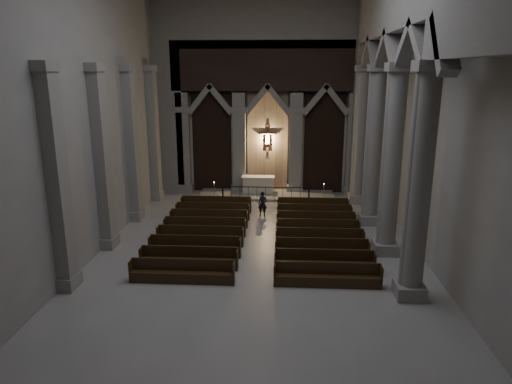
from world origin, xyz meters
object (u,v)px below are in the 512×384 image
pews (260,235)px  worshipper (263,204)px  altar_rail (266,192)px  candle_stand_right (323,198)px  altar (258,184)px  candle_stand_left (214,197)px

pews → worshipper: 3.87m
altar_rail → worshipper: size_ratio=3.87×
altar_rail → candle_stand_right: size_ratio=4.28×
altar → worshipper: (0.49, -4.44, -0.00)m
altar_rail → candle_stand_left: bearing=-179.9°
candle_stand_right → worshipper: bearing=-143.1°
altar → worshipper: 4.46m
candle_stand_right → pews: (-3.46, -6.49, -0.05)m
candle_stand_right → pews: size_ratio=0.13×
pews → altar_rail: bearing=90.0°
altar_rail → worshipper: 2.54m
altar_rail → candle_stand_right: candle_stand_right is taller
candle_stand_left → altar_rail: bearing=0.1°
candle_stand_right → worshipper: (-3.52, -2.64, 0.35)m
altar → candle_stand_left: (-2.55, -1.90, -0.34)m
altar → altar_rail: (0.55, -1.90, 0.00)m
altar_rail → candle_stand_right: (3.46, 0.10, -0.35)m
altar → pews: bearing=-86.2°
altar → candle_stand_left: 3.20m
altar → candle_stand_right: (4.00, -1.80, -0.35)m
pews → worshipper: size_ratio=6.87×
candle_stand_left → pews: (3.10, -6.38, -0.06)m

